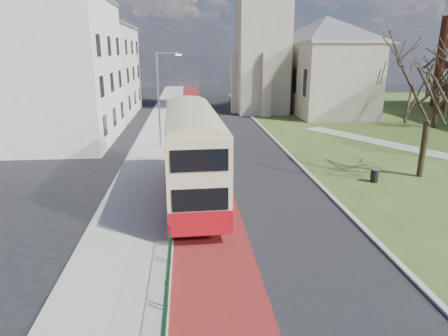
{
  "coord_description": "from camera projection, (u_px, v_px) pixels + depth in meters",
  "views": [
    {
      "loc": [
        -2.13,
        -16.34,
        8.19
      ],
      "look_at": [
        -0.19,
        4.6,
        2.0
      ],
      "focal_mm": 32.0,
      "sensor_mm": 36.0,
      "label": 1
    }
  ],
  "objects": [
    {
      "name": "kerb_east",
      "position": [
        271.0,
        136.0,
        39.64
      ],
      "size": [
        0.25,
        80.0,
        0.13
      ],
      "primitive_type": "cube",
      "color": "#999993",
      "rests_on": "ground"
    },
    {
      "name": "pavement_west",
      "position": [
        157.0,
        143.0,
        36.75
      ],
      "size": [
        4.0,
        120.0,
        0.12
      ],
      "primitive_type": "cube",
      "color": "gray",
      "rests_on": "ground"
    },
    {
      "name": "litter_bin",
      "position": [
        374.0,
        175.0,
        25.68
      ],
      "size": [
        0.67,
        0.67,
        0.87
      ],
      "rotation": [
        0.0,
        0.0,
        -0.26
      ],
      "color": "black",
      "rests_on": "grass_green"
    },
    {
      "name": "kerb_west",
      "position": [
        178.0,
        142.0,
        36.93
      ],
      "size": [
        0.25,
        120.0,
        0.13
      ],
      "primitive_type": "cube",
      "color": "#999993",
      "rests_on": "ground"
    },
    {
      "name": "pedestrian_railing",
      "position": [
        174.0,
        198.0,
        21.51
      ],
      "size": [
        0.07,
        24.0,
        1.12
      ],
      "color": "#0C3721",
      "rests_on": "ground"
    },
    {
      "name": "road_carriageway",
      "position": [
        227.0,
        142.0,
        37.34
      ],
      "size": [
        9.0,
        120.0,
        0.01
      ],
      "primitive_type": "cube",
      "color": "black",
      "rests_on": "ground"
    },
    {
      "name": "winter_tree_near",
      "position": [
        434.0,
        74.0,
        25.05
      ],
      "size": [
        7.63,
        7.63,
        9.72
      ],
      "rotation": [
        0.0,
        0.0,
        0.17
      ],
      "color": "#2E2617",
      "rests_on": "grass_green"
    },
    {
      "name": "streetlamp",
      "position": [
        160.0,
        95.0,
        33.62
      ],
      "size": [
        2.13,
        0.18,
        8.0
      ],
      "color": "gray",
      "rests_on": "pavement_west"
    },
    {
      "name": "gothic_church",
      "position": [
        298.0,
        11.0,
        51.81
      ],
      "size": [
        16.38,
        18.0,
        40.0
      ],
      "color": "gray",
      "rests_on": "ground"
    },
    {
      "name": "street_block_near",
      "position": [
        54.0,
        70.0,
        36.04
      ],
      "size": [
        10.3,
        14.3,
        13.0
      ],
      "color": "beige",
      "rests_on": "ground"
    },
    {
      "name": "winter_tree_far",
      "position": [
        441.0,
        72.0,
        42.55
      ],
      "size": [
        6.47,
        6.47,
        8.61
      ],
      "rotation": [
        0.0,
        0.0,
        0.11
      ],
      "color": "black",
      "rests_on": "grass_green"
    },
    {
      "name": "ground",
      "position": [
        237.0,
        239.0,
        18.11
      ],
      "size": [
        160.0,
        160.0,
        0.0
      ],
      "primitive_type": "plane",
      "color": "black",
      "rests_on": "ground"
    },
    {
      "name": "bus",
      "position": [
        192.0,
        150.0,
        22.19
      ],
      "size": [
        3.23,
        12.17,
        5.05
      ],
      "rotation": [
        0.0,
        0.0,
        0.04
      ],
      "color": "maroon",
      "rests_on": "ground"
    },
    {
      "name": "street_block_far",
      "position": [
        94.0,
        70.0,
        51.54
      ],
      "size": [
        10.3,
        16.3,
        11.5
      ],
      "color": "beige",
      "rests_on": "ground"
    },
    {
      "name": "bus_lane",
      "position": [
        198.0,
        142.0,
        37.1
      ],
      "size": [
        3.4,
        120.0,
        0.01
      ],
      "primitive_type": "cube",
      "color": "#591414",
      "rests_on": "ground"
    }
  ]
}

